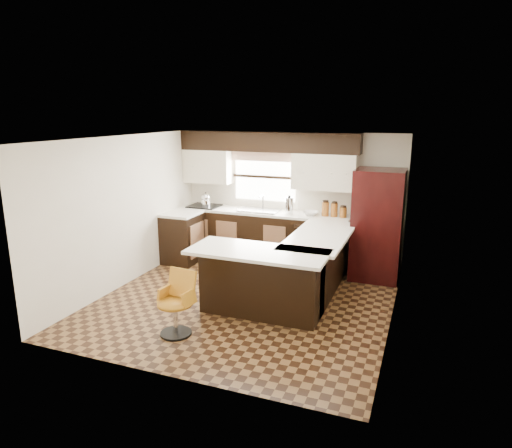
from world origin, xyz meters
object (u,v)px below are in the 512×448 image
at_px(peninsula_return, 262,283).
at_px(bar_chair, 175,304).
at_px(refrigerator, 377,225).
at_px(peninsula_long, 316,265).

bearing_deg(peninsula_return, bar_chair, -128.81).
height_order(refrigerator, bar_chair, refrigerator).
xyz_separation_m(peninsula_return, bar_chair, (-0.80, -0.99, -0.04)).
xyz_separation_m(peninsula_long, peninsula_return, (-0.53, -0.97, 0.00)).
bearing_deg(peninsula_long, peninsula_return, -118.30).
xyz_separation_m(refrigerator, bar_chair, (-2.11, -3.01, -0.51)).
xyz_separation_m(peninsula_return, refrigerator, (1.31, 2.02, 0.47)).
height_order(peninsula_return, bar_chair, peninsula_return).
relative_size(refrigerator, bar_chair, 2.25).
height_order(peninsula_long, bar_chair, peninsula_long).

